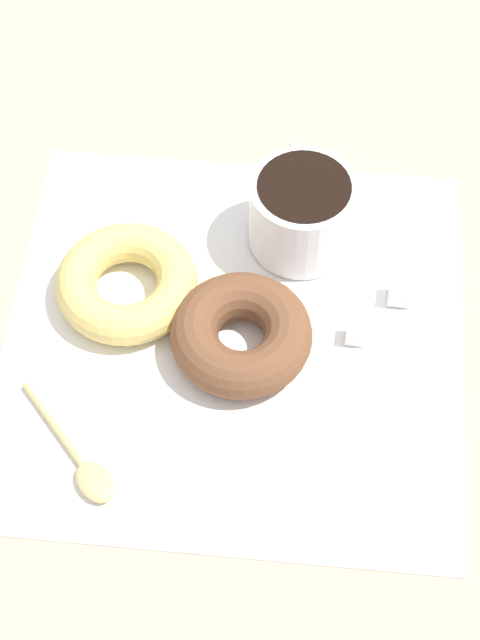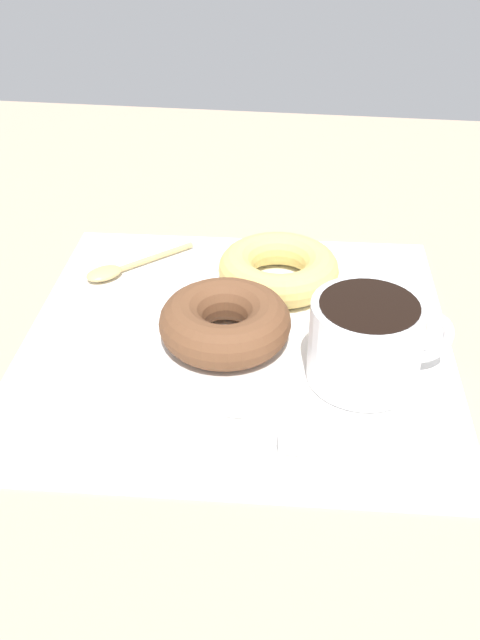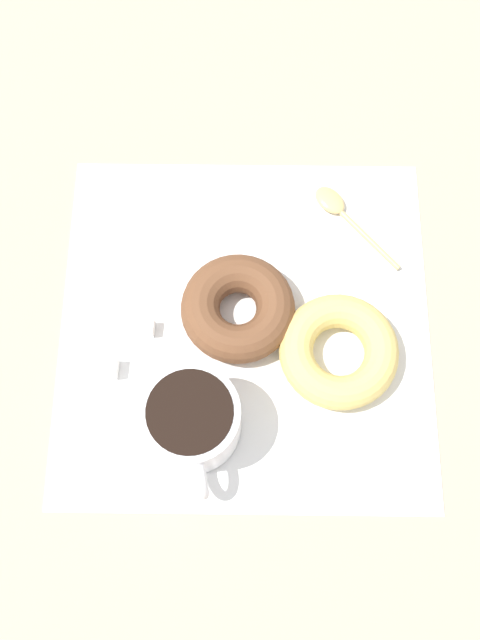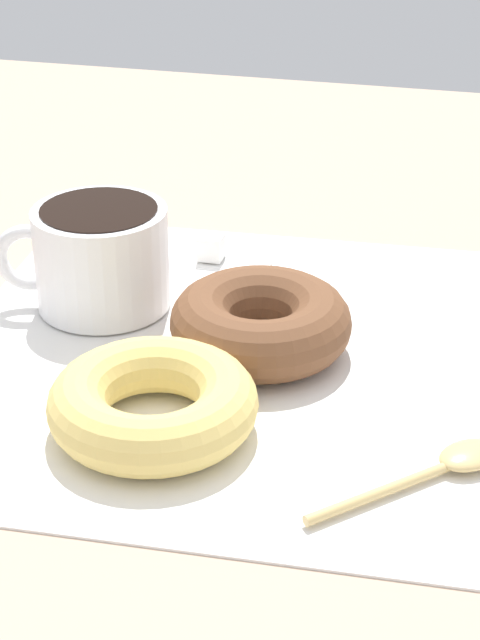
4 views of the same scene
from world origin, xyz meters
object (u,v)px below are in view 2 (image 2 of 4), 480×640
(coffee_cup, at_px, (368,340))
(spoon, at_px, (118,269))
(donut_near_cup, at_px, (279,269))
(sugar_cube, at_px, (292,437))
(donut_far, at_px, (225,322))
(sugar_cube_extra, at_px, (236,404))

(coffee_cup, xyz_separation_m, spoon, (-0.24, 0.13, -0.03))
(donut_near_cup, bearing_deg, sugar_cube, -82.52)
(donut_far, relative_size, sugar_cube_extra, 7.46)
(coffee_cup, distance_m, sugar_cube_extra, 0.11)
(donut_near_cup, distance_m, donut_far, 0.10)
(spoon, height_order, sugar_cube_extra, sugar_cube_extra)
(donut_near_cup, height_order, spoon, donut_near_cup)
(coffee_cup, height_order, donut_far, coffee_cup)
(coffee_cup, height_order, sugar_cube_extra, coffee_cup)
(spoon, bearing_deg, sugar_cube_extra, -52.45)
(donut_near_cup, relative_size, sugar_cube_extra, 7.67)
(spoon, bearing_deg, donut_near_cup, 0.06)
(sugar_cube, height_order, sugar_cube_extra, sugar_cube)
(spoon, bearing_deg, coffee_cup, -28.94)
(donut_far, bearing_deg, coffee_cup, -15.94)
(donut_far, bearing_deg, sugar_cube_extra, -76.19)
(coffee_cup, bearing_deg, sugar_cube, -120.49)
(spoon, height_order, sugar_cube, sugar_cube)
(donut_far, xyz_separation_m, spoon, (-0.12, 0.10, -0.01))
(donut_far, bearing_deg, donut_near_cup, 69.71)
(donut_near_cup, xyz_separation_m, spoon, (-0.16, -0.00, -0.01))
(spoon, bearing_deg, donut_far, -38.95)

